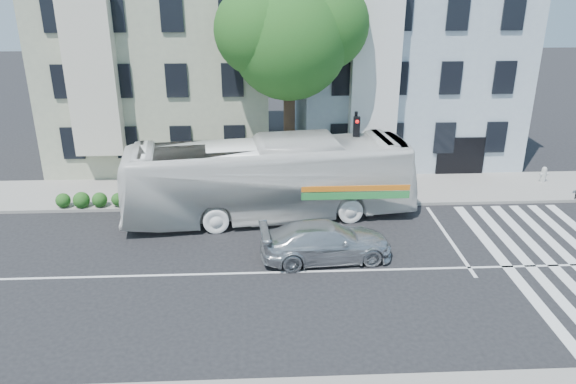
{
  "coord_description": "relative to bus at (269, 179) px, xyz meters",
  "views": [
    {
      "loc": [
        -1.38,
        -18.5,
        10.81
      ],
      "look_at": [
        -0.37,
        2.17,
        2.4
      ],
      "focal_mm": 35.0,
      "sensor_mm": 36.0,
      "label": 1
    }
  ],
  "objects": [
    {
      "name": "traffic_signal",
      "position": [
        4.07,
        1.33,
        1.09
      ],
      "size": [
        0.47,
        0.54,
        4.52
      ],
      "rotation": [
        0.0,
        0.0,
        -0.08
      ],
      "color": "black",
      "rests_on": "ground"
    },
    {
      "name": "hedge",
      "position": [
        -5.47,
        1.1,
        -1.33
      ],
      "size": [
        8.09,
        4.28,
        0.7
      ],
      "primitive_type": null,
      "rotation": [
        0.0,
        0.0,
        -0.43
      ],
      "color": "#336822",
      "rests_on": "sidewalk_far"
    },
    {
      "name": "ground",
      "position": [
        1.07,
        -5.2,
        -1.83
      ],
      "size": [
        120.0,
        120.0,
        0.0
      ],
      "primitive_type": "plane",
      "color": "black",
      "rests_on": "ground"
    },
    {
      "name": "sidewalk_far",
      "position": [
        1.07,
        2.8,
        -1.75
      ],
      "size": [
        80.0,
        4.0,
        0.15
      ],
      "primitive_type": "cube",
      "color": "gray",
      "rests_on": "ground"
    },
    {
      "name": "building_right",
      "position": [
        8.07,
        9.8,
        3.67
      ],
      "size": [
        12.0,
        10.0,
        11.0
      ],
      "primitive_type": "cube",
      "color": "#A1AFC0",
      "rests_on": "ground"
    },
    {
      "name": "bus",
      "position": [
        0.0,
        0.0,
        0.0
      ],
      "size": [
        4.69,
        13.4,
        3.66
      ],
      "primitive_type": "imported",
      "rotation": [
        0.0,
        0.0,
        1.7
      ],
      "color": "white",
      "rests_on": "ground"
    },
    {
      "name": "sedan",
      "position": [
        2.14,
        -4.19,
        -1.08
      ],
      "size": [
        2.57,
        5.34,
        1.5
      ],
      "primitive_type": "imported",
      "rotation": [
        0.0,
        0.0,
        1.66
      ],
      "color": "silver",
      "rests_on": "ground"
    },
    {
      "name": "building_left",
      "position": [
        -5.93,
        9.8,
        3.67
      ],
      "size": [
        12.0,
        10.0,
        11.0
      ],
      "primitive_type": "cube",
      "color": "#9BA187",
      "rests_on": "ground"
    },
    {
      "name": "fire_hydrant",
      "position": [
        14.49,
        3.29,
        -1.25
      ],
      "size": [
        0.47,
        0.27,
        0.84
      ],
      "rotation": [
        0.0,
        0.0,
        0.15
      ],
      "color": "#B5B5B0",
      "rests_on": "sidewalk_far"
    },
    {
      "name": "street_tree",
      "position": [
        1.13,
        3.54,
        6.0
      ],
      "size": [
        7.3,
        5.9,
        11.1
      ],
      "color": "#2D2116",
      "rests_on": "ground"
    }
  ]
}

